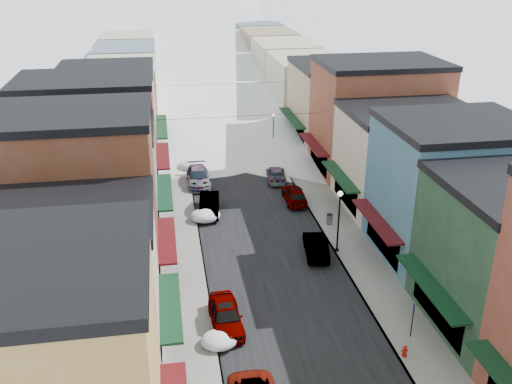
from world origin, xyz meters
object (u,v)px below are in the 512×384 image
object	(u,v)px
car_green_sedan	(316,246)
fire_hydrant	(405,351)
trash_can	(330,219)
car_dark_hatch	(209,205)
car_silver_sedan	(226,316)
streetlamp_near	(339,214)

from	to	relation	value
car_green_sedan	fire_hydrant	world-z (taller)	car_green_sedan
car_green_sedan	trash_can	bearing A→B (deg)	-110.03
car_dark_hatch	trash_can	size ratio (longest dim) A/B	5.33
car_green_sedan	trash_can	world-z (taller)	car_green_sedan
fire_hydrant	trash_can	size ratio (longest dim) A/B	0.77
fire_hydrant	trash_can	distance (m)	17.12
car_silver_sedan	fire_hydrant	xyz separation A→B (m)	(9.67, -4.61, -0.33)
car_silver_sedan	trash_can	bearing A→B (deg)	49.02
car_dark_hatch	car_green_sedan	world-z (taller)	car_dark_hatch
car_dark_hatch	streetlamp_near	size ratio (longest dim) A/B	0.97
car_silver_sedan	streetlamp_near	xyz separation A→B (m)	(9.50, 7.95, 2.48)
car_silver_sedan	car_green_sedan	xyz separation A→B (m)	(7.80, 7.88, -0.05)
car_green_sedan	streetlamp_near	distance (m)	3.05
fire_hydrant	streetlamp_near	world-z (taller)	streetlamp_near
streetlamp_near	trash_can	bearing A→B (deg)	80.89
car_silver_sedan	streetlamp_near	distance (m)	12.63
car_green_sedan	fire_hydrant	xyz separation A→B (m)	(1.87, -12.48, -0.28)
car_dark_hatch	streetlamp_near	distance (m)	12.79
car_dark_hatch	fire_hydrant	world-z (taller)	car_dark_hatch
fire_hydrant	car_silver_sedan	bearing A→B (deg)	154.54
trash_can	car_dark_hatch	bearing A→B (deg)	156.85
car_dark_hatch	fire_hydrant	bearing A→B (deg)	-60.31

